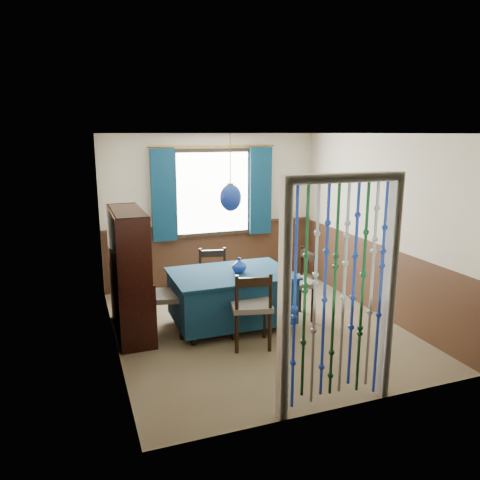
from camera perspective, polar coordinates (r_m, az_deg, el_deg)
name	(u,v)px	position (r m, az deg, el deg)	size (l,w,h in m)	color
floor	(257,327)	(6.30, 2.05, -10.52)	(4.00, 4.00, 0.00)	brown
ceiling	(258,133)	(5.78, 2.25, 12.85)	(4.00, 4.00, 0.00)	silver
wall_back	(212,210)	(7.77, -3.41, 3.61)	(3.60, 3.60, 0.00)	beige
wall_front	(344,281)	(4.19, 12.51, -4.85)	(3.60, 3.60, 0.00)	beige
wall_left	(111,246)	(5.51, -15.47, -0.74)	(4.00, 4.00, 0.00)	beige
wall_right	(377,225)	(6.79, 16.38, 1.74)	(4.00, 4.00, 0.00)	beige
wainscot_back	(213,254)	(7.91, -3.31, -1.77)	(3.60, 3.60, 0.00)	#3F2618
wainscot_front	(339,359)	(4.49, 11.92, -13.96)	(3.60, 3.60, 0.00)	#3F2618
wainscot_left	(116,308)	(5.73, -14.87, -8.03)	(4.00, 4.00, 0.00)	#3F2618
wainscot_right	(373,277)	(6.96, 15.88, -4.34)	(4.00, 4.00, 0.00)	#3F2618
window	(213,193)	(7.68, -3.34, 5.77)	(1.32, 0.12, 1.42)	black
doorway	(339,300)	(4.31, 11.95, -7.17)	(1.16, 0.12, 2.18)	silver
dining_table	(231,295)	(6.17, -1.11, -6.74)	(1.55, 1.08, 0.74)	#0D2D46
chair_near	(252,307)	(5.58, 1.42, -8.15)	(0.56, 0.54, 0.95)	black
chair_far	(214,278)	(6.74, -3.22, -4.70)	(0.51, 0.49, 0.88)	black
chair_left	(163,297)	(5.98, -9.40, -6.82)	(0.54, 0.55, 0.95)	black
chair_right	(296,283)	(6.45, 6.90, -5.19)	(0.47, 0.49, 0.96)	black
sideboard	(130,291)	(6.09, -13.22, -6.04)	(0.43, 1.22, 1.59)	black
pendant_lamp	(230,197)	(5.86, -1.17, 5.21)	(0.27, 0.27, 0.95)	olive
vase_table	(239,266)	(6.04, -0.11, -3.16)	(0.17, 0.17, 0.18)	navy
bowl_shelf	(136,253)	(5.69, -12.59, -1.50)	(0.23, 0.23, 0.06)	beige
vase_sideboard	(131,258)	(6.31, -13.19, -2.19)	(0.20, 0.20, 0.20)	beige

